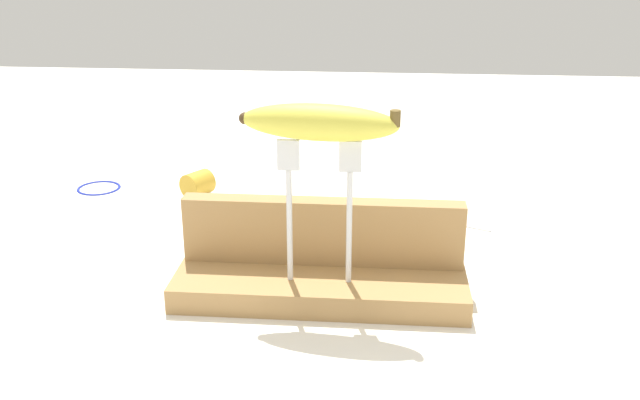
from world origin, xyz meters
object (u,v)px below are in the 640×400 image
(banana_raised_center, at_px, (319,122))
(fork_fallen_near, at_px, (428,217))
(fork_stand_center, at_px, (319,199))
(banana_chunk_near, at_px, (198,184))
(wire_coil, at_px, (99,187))

(banana_raised_center, xyz_separation_m, fork_fallen_near, (0.15, 0.29, -0.23))
(fork_fallen_near, bearing_deg, fork_stand_center, -117.20)
(fork_fallen_near, bearing_deg, banana_chunk_near, 169.14)
(fork_stand_center, relative_size, wire_coil, 2.34)
(banana_chunk_near, height_order, wire_coil, banana_chunk_near)
(fork_fallen_near, xyz_separation_m, banana_chunk_near, (-0.39, 0.07, 0.02))
(banana_raised_center, distance_m, fork_fallen_near, 0.39)
(wire_coil, bearing_deg, banana_chunk_near, -5.81)
(banana_chunk_near, bearing_deg, fork_fallen_near, -10.86)
(fork_stand_center, distance_m, banana_raised_center, 0.09)
(fork_stand_center, distance_m, banana_chunk_near, 0.45)
(fork_stand_center, xyz_separation_m, fork_fallen_near, (0.15, 0.29, -0.13))
(fork_stand_center, relative_size, banana_raised_center, 0.95)
(banana_raised_center, bearing_deg, fork_stand_center, -6.93)
(banana_raised_center, relative_size, banana_chunk_near, 3.04)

